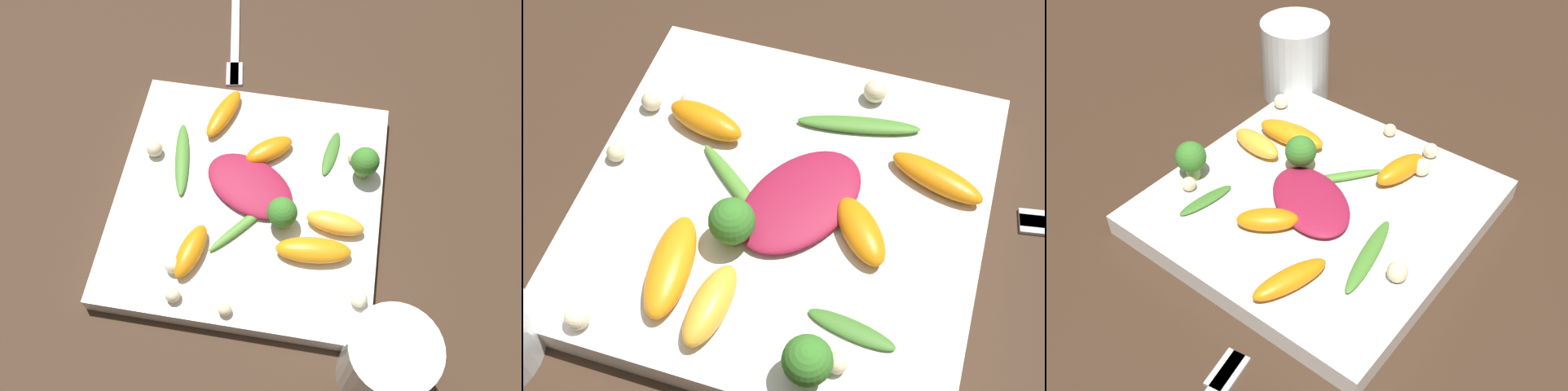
{
  "view_description": "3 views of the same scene",
  "coord_description": "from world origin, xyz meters",
  "views": [
    {
      "loc": [
        -0.07,
        0.32,
        0.61
      ],
      "look_at": [
        -0.01,
        0.0,
        0.04
      ],
      "focal_mm": 42.0,
      "sensor_mm": 36.0,
      "label": 1
    },
    {
      "loc": [
        -0.28,
        -0.09,
        0.46
      ],
      "look_at": [
        -0.0,
        -0.0,
        0.04
      ],
      "focal_mm": 50.0,
      "sensor_mm": 36.0,
      "label": 2
    },
    {
      "loc": [
        0.26,
        -0.36,
        0.43
      ],
      "look_at": [
        -0.01,
        -0.01,
        0.03
      ],
      "focal_mm": 42.0,
      "sensor_mm": 36.0,
      "label": 3
    }
  ],
  "objects": [
    {
      "name": "plate",
      "position": [
        0.0,
        0.0,
        0.01
      ],
      "size": [
        0.29,
        0.29,
        0.02
      ],
      "color": "white",
      "rests_on": "ground_plane"
    },
    {
      "name": "macadamia_nut_5",
      "position": [
        -0.11,
        -0.07,
        0.03
      ],
      "size": [
        0.01,
        0.01,
        0.01
      ],
      "color": "beige",
      "rests_on": "plate"
    },
    {
      "name": "orange_segment_1",
      "position": [
        0.05,
        0.08,
        0.03
      ],
      "size": [
        0.04,
        0.07,
        0.02
      ],
      "color": "orange",
      "rests_on": "plate"
    },
    {
      "name": "orange_segment_2",
      "position": [
        -0.1,
        0.02,
        0.03
      ],
      "size": [
        0.06,
        0.03,
        0.02
      ],
      "color": "#FCAD33",
      "rests_on": "plate"
    },
    {
      "name": "orange_segment_3",
      "position": [
        0.05,
        -0.1,
        0.03
      ],
      "size": [
        0.04,
        0.08,
        0.02
      ],
      "color": "orange",
      "rests_on": "plate"
    },
    {
      "name": "ground_plane",
      "position": [
        0.0,
        0.0,
        0.0
      ],
      "size": [
        2.4,
        2.4,
        0.0
      ],
      "primitive_type": "plane",
      "color": "#382619"
    },
    {
      "name": "broccoli_floret_0",
      "position": [
        -0.04,
        0.02,
        0.05
      ],
      "size": [
        0.03,
        0.03,
        0.04
      ],
      "color": "#7A9E51",
      "rests_on": "plate"
    },
    {
      "name": "macadamia_nut_0",
      "position": [
        -0.13,
        0.1,
        0.03
      ],
      "size": [
        0.02,
        0.02,
        0.02
      ],
      "color": "beige",
      "rests_on": "plate"
    },
    {
      "name": "fork",
      "position": [
        0.06,
        -0.23,
        0.0
      ],
      "size": [
        0.04,
        0.17,
        0.01
      ],
      "color": "#B2B2B7",
      "rests_on": "ground_plane"
    },
    {
      "name": "arugula_sprig_1",
      "position": [
        -0.08,
        -0.07,
        0.03
      ],
      "size": [
        0.02,
        0.06,
        0.0
      ],
      "color": "#3D7528",
      "rests_on": "plate"
    },
    {
      "name": "macadamia_nut_2",
      "position": [
        -0.0,
        0.13,
        0.03
      ],
      "size": [
        0.01,
        0.01,
        0.01
      ],
      "color": "beige",
      "rests_on": "plate"
    },
    {
      "name": "orange_segment_4",
      "position": [
        -0.08,
        0.05,
        0.03
      ],
      "size": [
        0.08,
        0.04,
        0.02
      ],
      "color": "orange",
      "rests_on": "plate"
    },
    {
      "name": "drinking_glass",
      "position": [
        -0.16,
        0.16,
        0.05
      ],
      "size": [
        0.08,
        0.08,
        0.1
      ],
      "color": "white",
      "rests_on": "ground_plane"
    },
    {
      "name": "broccoli_floret_1",
      "position": [
        -0.12,
        -0.05,
        0.05
      ],
      "size": [
        0.03,
        0.03,
        0.04
      ],
      "color": "#84AD5B",
      "rests_on": "plate"
    },
    {
      "name": "macadamia_nut_4",
      "position": [
        0.12,
        -0.04,
        0.03
      ],
      "size": [
        0.02,
        0.02,
        0.02
      ],
      "color": "beige",
      "rests_on": "plate"
    },
    {
      "name": "orange_segment_0",
      "position": [
        -0.01,
        -0.06,
        0.03
      ],
      "size": [
        0.06,
        0.06,
        0.02
      ],
      "color": "orange",
      "rests_on": "plate"
    },
    {
      "name": "macadamia_nut_3",
      "position": [
        0.06,
        0.09,
        0.03
      ],
      "size": [
        0.02,
        0.02,
        0.02
      ],
      "color": "beige",
      "rests_on": "plate"
    },
    {
      "name": "arugula_sprig_2",
      "position": [
        -0.0,
        0.04,
        0.03
      ],
      "size": [
        0.07,
        0.08,
        0.01
      ],
      "color": "#518E33",
      "rests_on": "plate"
    },
    {
      "name": "radicchio_leaf_0",
      "position": [
        -0.0,
        -0.01,
        0.03
      ],
      "size": [
        0.13,
        0.11,
        0.01
      ],
      "color": "maroon",
      "rests_on": "plate"
    },
    {
      "name": "macadamia_nut_1",
      "position": [
        0.05,
        0.13,
        0.03
      ],
      "size": [
        0.02,
        0.02,
        0.02
      ],
      "color": "beige",
      "rests_on": "plate"
    },
    {
      "name": "arugula_sprig_0",
      "position": [
        0.08,
        -0.04,
        0.03
      ],
      "size": [
        0.03,
        0.1,
        0.01
      ],
      "color": "#47842D",
      "rests_on": "plate"
    }
  ]
}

